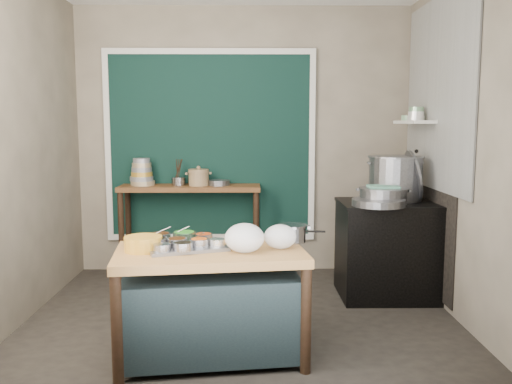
{
  "coord_description": "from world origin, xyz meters",
  "views": [
    {
      "loc": [
        0.06,
        -4.29,
        1.59
      ],
      "look_at": [
        0.12,
        0.25,
        1.01
      ],
      "focal_mm": 38.0,
      "sensor_mm": 36.0,
      "label": 1
    }
  ],
  "objects_px": {
    "back_counter": "(191,230)",
    "condiment_tray": "(186,247)",
    "stock_pot": "(395,178)",
    "ceramic_crock": "(199,178)",
    "stove_block": "(389,251)",
    "saucepan": "(291,233)",
    "yellow_basin": "(143,244)",
    "utensil_cup": "(179,181)",
    "prep_table": "(211,304)",
    "steamer": "(383,196)"
  },
  "relations": [
    {
      "from": "stove_block",
      "to": "saucepan",
      "type": "bearing_deg",
      "value": -133.21
    },
    {
      "from": "prep_table",
      "to": "ceramic_crock",
      "type": "distance_m",
      "value": 2.13
    },
    {
      "from": "prep_table",
      "to": "stock_pot",
      "type": "xyz_separation_m",
      "value": [
        1.62,
        1.43,
        0.71
      ]
    },
    {
      "from": "ceramic_crock",
      "to": "stock_pot",
      "type": "xyz_separation_m",
      "value": [
        1.88,
        -0.58,
        0.06
      ]
    },
    {
      "from": "prep_table",
      "to": "utensil_cup",
      "type": "height_order",
      "value": "utensil_cup"
    },
    {
      "from": "back_counter",
      "to": "stove_block",
      "type": "xyz_separation_m",
      "value": [
        1.9,
        -0.73,
        -0.05
      ]
    },
    {
      "from": "stove_block",
      "to": "utensil_cup",
      "type": "distance_m",
      "value": 2.22
    },
    {
      "from": "utensil_cup",
      "to": "yellow_basin",
      "type": "bearing_deg",
      "value": -89.17
    },
    {
      "from": "utensil_cup",
      "to": "ceramic_crock",
      "type": "relative_size",
      "value": 0.63
    },
    {
      "from": "back_counter",
      "to": "stock_pot",
      "type": "bearing_deg",
      "value": -16.87
    },
    {
      "from": "stove_block",
      "to": "ceramic_crock",
      "type": "xyz_separation_m",
      "value": [
        -1.81,
        0.72,
        0.6
      ]
    },
    {
      "from": "back_counter",
      "to": "condiment_tray",
      "type": "xyz_separation_m",
      "value": [
        0.19,
        -1.98,
        0.29
      ]
    },
    {
      "from": "saucepan",
      "to": "steamer",
      "type": "xyz_separation_m",
      "value": [
        0.89,
        0.94,
        0.14
      ]
    },
    {
      "from": "condiment_tray",
      "to": "steamer",
      "type": "bearing_deg",
      "value": 35.39
    },
    {
      "from": "steamer",
      "to": "utensil_cup",
      "type": "bearing_deg",
      "value": 155.99
    },
    {
      "from": "saucepan",
      "to": "utensil_cup",
      "type": "relative_size",
      "value": 1.62
    },
    {
      "from": "prep_table",
      "to": "saucepan",
      "type": "xyz_separation_m",
      "value": [
        0.56,
        0.25,
        0.44
      ]
    },
    {
      "from": "yellow_basin",
      "to": "saucepan",
      "type": "bearing_deg",
      "value": 15.13
    },
    {
      "from": "yellow_basin",
      "to": "prep_table",
      "type": "bearing_deg",
      "value": 2.98
    },
    {
      "from": "condiment_tray",
      "to": "steamer",
      "type": "height_order",
      "value": "steamer"
    },
    {
      "from": "stock_pot",
      "to": "saucepan",
      "type": "bearing_deg",
      "value": -131.71
    },
    {
      "from": "yellow_basin",
      "to": "saucepan",
      "type": "distance_m",
      "value": 1.04
    },
    {
      "from": "condiment_tray",
      "to": "stove_block",
      "type": "bearing_deg",
      "value": 36.2
    },
    {
      "from": "condiment_tray",
      "to": "yellow_basin",
      "type": "xyz_separation_m",
      "value": [
        -0.27,
        -0.07,
        0.04
      ]
    },
    {
      "from": "ceramic_crock",
      "to": "yellow_basin",
      "type": "bearing_deg",
      "value": -95.06
    },
    {
      "from": "ceramic_crock",
      "to": "stock_pot",
      "type": "relative_size",
      "value": 0.42
    },
    {
      "from": "condiment_tray",
      "to": "ceramic_crock",
      "type": "distance_m",
      "value": 1.99
    },
    {
      "from": "saucepan",
      "to": "yellow_basin",
      "type": "bearing_deg",
      "value": -161.98
    },
    {
      "from": "stove_block",
      "to": "utensil_cup",
      "type": "xyz_separation_m",
      "value": [
        -2.02,
        0.75,
        0.57
      ]
    },
    {
      "from": "condiment_tray",
      "to": "yellow_basin",
      "type": "distance_m",
      "value": 0.28
    },
    {
      "from": "prep_table",
      "to": "utensil_cup",
      "type": "xyz_separation_m",
      "value": [
        -0.47,
        2.05,
        0.62
      ]
    },
    {
      "from": "prep_table",
      "to": "condiment_tray",
      "type": "xyz_separation_m",
      "value": [
        -0.17,
        0.05,
        0.39
      ]
    },
    {
      "from": "yellow_basin",
      "to": "utensil_cup",
      "type": "distance_m",
      "value": 2.08
    },
    {
      "from": "ceramic_crock",
      "to": "steamer",
      "type": "height_order",
      "value": "ceramic_crock"
    },
    {
      "from": "stove_block",
      "to": "saucepan",
      "type": "xyz_separation_m",
      "value": [
        -0.99,
        -1.05,
        0.39
      ]
    },
    {
      "from": "yellow_basin",
      "to": "ceramic_crock",
      "type": "height_order",
      "value": "ceramic_crock"
    },
    {
      "from": "back_counter",
      "to": "stock_pot",
      "type": "xyz_separation_m",
      "value": [
        1.97,
        -0.6,
        0.61
      ]
    },
    {
      "from": "back_counter",
      "to": "steamer",
      "type": "distance_m",
      "value": 2.04
    },
    {
      "from": "back_counter",
      "to": "ceramic_crock",
      "type": "xyz_separation_m",
      "value": [
        0.09,
        -0.01,
        0.55
      ]
    },
    {
      "from": "prep_table",
      "to": "utensil_cup",
      "type": "bearing_deg",
      "value": 95.78
    },
    {
      "from": "back_counter",
      "to": "ceramic_crock",
      "type": "height_order",
      "value": "ceramic_crock"
    },
    {
      "from": "prep_table",
      "to": "steamer",
      "type": "relative_size",
      "value": 2.83
    },
    {
      "from": "utensil_cup",
      "to": "ceramic_crock",
      "type": "xyz_separation_m",
      "value": [
        0.21,
        -0.03,
        0.03
      ]
    },
    {
      "from": "condiment_tray",
      "to": "stock_pot",
      "type": "height_order",
      "value": "stock_pot"
    },
    {
      "from": "back_counter",
      "to": "steamer",
      "type": "xyz_separation_m",
      "value": [
        1.8,
        -0.84,
        0.48
      ]
    },
    {
      "from": "prep_table",
      "to": "stove_block",
      "type": "distance_m",
      "value": 2.02
    },
    {
      "from": "yellow_basin",
      "to": "saucepan",
      "type": "relative_size",
      "value": 1.11
    },
    {
      "from": "saucepan",
      "to": "prep_table",
      "type": "bearing_deg",
      "value": -153.27
    },
    {
      "from": "yellow_basin",
      "to": "ceramic_crock",
      "type": "distance_m",
      "value": 2.06
    },
    {
      "from": "saucepan",
      "to": "utensil_cup",
      "type": "bearing_deg",
      "value": 122.68
    }
  ]
}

